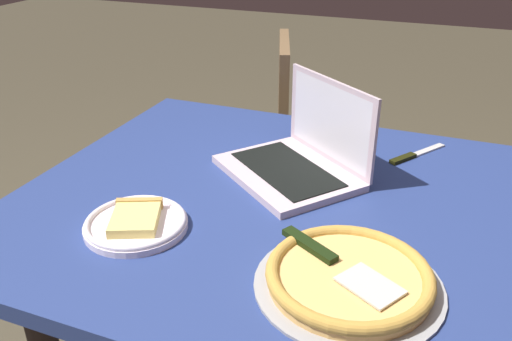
% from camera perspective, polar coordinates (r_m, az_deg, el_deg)
% --- Properties ---
extents(dining_table, '(1.09, 1.01, 0.75)m').
position_cam_1_polar(dining_table, '(1.27, 0.71, -6.44)').
color(dining_table, navy).
rests_on(dining_table, ground_plane).
extents(laptop, '(0.41, 0.40, 0.22)m').
position_cam_1_polar(laptop, '(1.30, 4.72, 1.51)').
color(laptop, '#C2ACB5').
rests_on(laptop, dining_table).
extents(pizza_plate, '(0.21, 0.21, 0.04)m').
position_cam_1_polar(pizza_plate, '(1.12, -12.74, -5.43)').
color(pizza_plate, white).
rests_on(pizza_plate, dining_table).
extents(pizza_tray, '(0.33, 0.33, 0.04)m').
position_cam_1_polar(pizza_tray, '(0.95, 9.90, -11.19)').
color(pizza_tray, '#97979A').
rests_on(pizza_tray, dining_table).
extents(table_knife, '(0.13, 0.18, 0.01)m').
position_cam_1_polar(table_knife, '(1.45, 16.42, 1.57)').
color(table_knife, silver).
rests_on(table_knife, dining_table).
extents(chair_near, '(0.56, 0.56, 0.88)m').
position_cam_1_polar(chair_near, '(2.17, -0.48, 4.19)').
color(chair_near, brown).
rests_on(chair_near, ground_plane).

